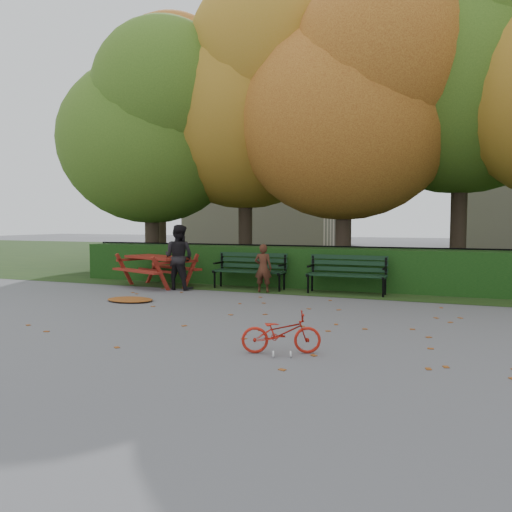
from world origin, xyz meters
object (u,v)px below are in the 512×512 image
(picnic_table, at_px, (157,263))
(adult, at_px, (179,257))
(tree_b, at_px, (253,99))
(tree_f, at_px, (164,117))
(tree_d, at_px, (478,60))
(child, at_px, (263,268))
(bench_left, at_px, (250,268))
(bench_right, at_px, (347,271))
(tree_c, at_px, (356,103))
(tree_a, at_px, (155,128))
(bicycle, at_px, (281,333))

(picnic_table, height_order, adult, adult)
(tree_b, bearing_deg, adult, -96.22)
(adult, bearing_deg, tree_f, -53.87)
(tree_d, height_order, child, tree_d)
(tree_b, bearing_deg, bench_left, -69.42)
(bench_right, distance_m, child, 1.94)
(tree_d, bearing_deg, adult, -147.29)
(tree_b, relative_size, adult, 5.54)
(tree_c, distance_m, tree_f, 8.66)
(tree_a, xyz_separation_m, tree_b, (2.74, 1.17, 0.88))
(bench_left, xyz_separation_m, picnic_table, (-2.37, -0.50, 0.09))
(tree_a, height_order, tree_c, tree_c)
(child, xyz_separation_m, adult, (-2.08, -0.30, 0.22))
(tree_f, bearing_deg, picnic_table, -60.19)
(tree_a, distance_m, bicycle, 10.72)
(bench_left, bearing_deg, picnic_table, -168.08)
(tree_f, distance_m, bench_left, 9.56)
(tree_d, bearing_deg, bench_right, -128.23)
(tree_b, height_order, tree_c, tree_b)
(tree_d, height_order, adult, tree_d)
(tree_b, bearing_deg, tree_c, -13.45)
(picnic_table, height_order, child, child)
(bench_right, distance_m, bicycle, 5.51)
(bench_right, xyz_separation_m, bicycle, (0.23, -5.50, -0.26))
(bench_right, relative_size, child, 1.58)
(adult, bearing_deg, tree_b, -94.06)
(tree_c, distance_m, tree_d, 3.50)
(picnic_table, relative_size, adult, 1.41)
(tree_d, relative_size, adult, 6.04)
(adult, bearing_deg, tree_d, -145.13)
(bench_right, distance_m, picnic_table, 4.80)
(tree_b, relative_size, child, 7.72)
(tree_a, height_order, picnic_table, tree_a)
(tree_a, relative_size, adult, 4.72)
(tree_f, bearing_deg, bicycle, -52.52)
(bicycle, bearing_deg, child, 1.73)
(tree_c, height_order, bench_right, tree_c)
(bench_left, relative_size, bench_right, 1.00)
(adult, bearing_deg, bench_right, -166.41)
(tree_f, distance_m, child, 10.15)
(tree_a, xyz_separation_m, picnic_table, (1.52, -2.38, -3.91))
(adult, height_order, bicycle, adult)
(tree_a, bearing_deg, tree_c, 3.65)
(bench_left, height_order, bicycle, bench_left)
(tree_c, distance_m, bicycle, 9.01)
(child, relative_size, adult, 0.72)
(picnic_table, distance_m, adult, 0.88)
(tree_a, bearing_deg, bicycle, -48.53)
(tree_a, relative_size, tree_b, 0.85)
(tree_c, relative_size, tree_d, 0.84)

